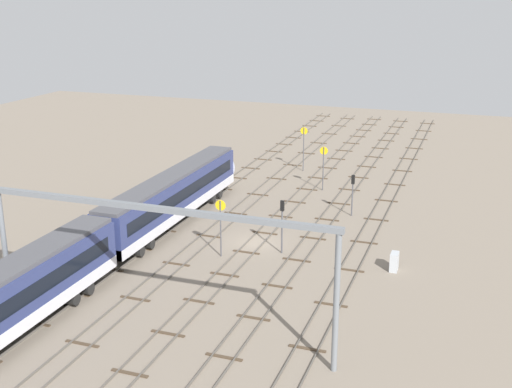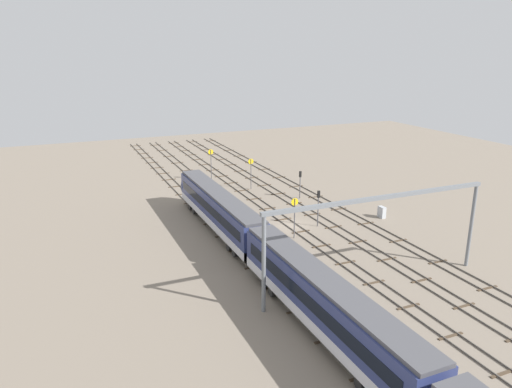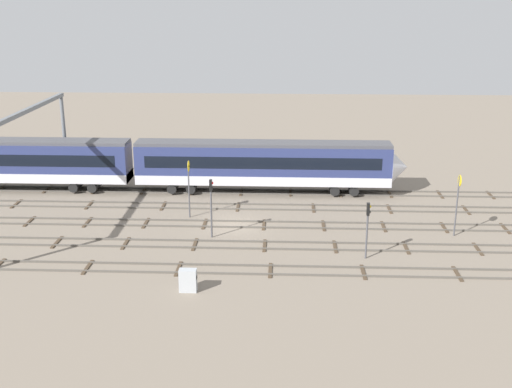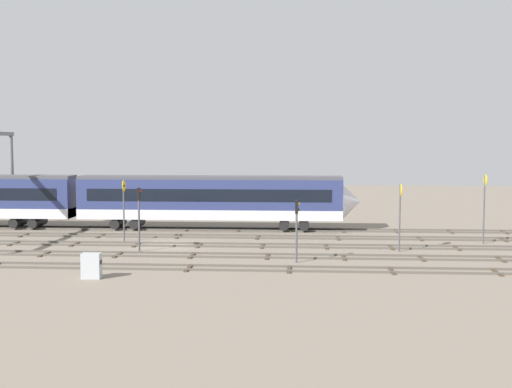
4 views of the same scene
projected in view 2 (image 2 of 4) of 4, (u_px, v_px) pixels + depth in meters
ground_plane at (292, 226)px, 61.56m from camera, size 143.85×143.85×0.00m
track_near_foreground at (352, 216)px, 64.98m from camera, size 127.85×2.40×0.16m
track_second_near at (322, 220)px, 63.26m from camera, size 127.85×2.40×0.16m
track_middle at (292, 225)px, 61.54m from camera, size 127.85×2.40×0.16m
track_second_far at (259, 230)px, 59.82m from camera, size 127.85×2.40×0.16m
track_with_train at (225, 235)px, 58.10m from camera, size 127.85×2.40×0.16m
train at (319, 300)px, 37.89m from camera, size 75.20×3.24×4.80m
overhead_gantry at (380, 217)px, 43.78m from camera, size 0.40×23.69×8.99m
speed_sign_near_foreground at (211, 161)px, 81.40m from camera, size 0.14×0.89×5.49m
speed_sign_mid_trackside at (251, 170)px, 76.75m from camera, size 0.14×0.89×4.99m
speed_sign_far_trackside at (295, 212)px, 56.54m from camera, size 0.14×0.90×4.97m
signal_light_trackside_approach at (318, 203)px, 60.43m from camera, size 0.31×0.32×4.71m
signal_light_trackside_departure at (300, 180)px, 72.09m from camera, size 0.31×0.32×4.20m
relay_cabinet at (382, 212)px, 64.29m from camera, size 1.14×0.60×1.51m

